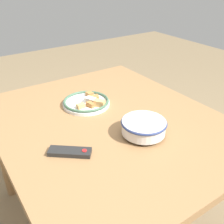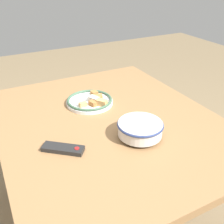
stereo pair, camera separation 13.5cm
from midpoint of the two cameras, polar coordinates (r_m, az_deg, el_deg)
ground_plane at (r=1.86m, az=-2.79°, el=-21.98°), size 8.00×8.00×0.00m
dining_table at (r=1.40m, az=-3.45°, el=-4.48°), size 1.30×1.09×0.75m
noodle_bowl at (r=1.22m, az=3.77°, el=-3.28°), size 0.21×0.21×0.08m
food_plate at (r=1.51m, az=-8.06°, el=2.05°), size 0.27×0.27×0.05m
tv_remote at (r=1.15m, az=-12.55°, el=-8.59°), size 0.16×0.18×0.02m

